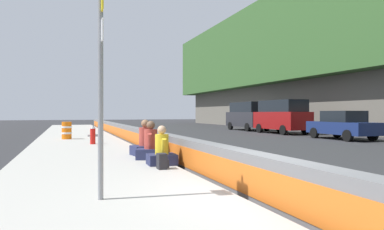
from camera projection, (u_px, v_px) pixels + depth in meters
name	position (u px, v px, depth m)	size (l,w,h in m)	color
ground_plane	(264.00, 203.00, 6.28)	(160.00, 160.00, 0.00)	#2B2B2D
sidewalk_strip	(111.00, 213.00, 5.40)	(80.00, 4.40, 0.14)	#A8A59E
jersey_barrier	(264.00, 179.00, 6.27)	(76.00, 0.45, 0.85)	slate
route_sign_post	(101.00, 75.00, 5.93)	(0.44, 0.09, 3.60)	gray
fire_hydrant	(93.00, 134.00, 16.50)	(0.26, 0.46, 0.88)	red
seated_person_foreground	(162.00, 152.00, 9.94)	(0.70, 0.80, 1.09)	#23284C
seated_person_middle	(151.00, 147.00, 11.18)	(0.96, 1.04, 1.19)	#23284C
seated_person_rear	(145.00, 144.00, 12.19)	(0.88, 0.98, 1.22)	#23284C
backpack	(162.00, 161.00, 9.17)	(0.32, 0.28, 0.40)	#232328
construction_barrel	(67.00, 130.00, 19.66)	(0.54, 0.54, 0.95)	orange
parked_car_third	(342.00, 125.00, 21.24)	(4.54, 2.02, 1.71)	navy
parked_car_fourth	(282.00, 116.00, 27.27)	(5.13, 2.17, 2.56)	maroon
parked_car_midline	(248.00, 115.00, 32.40)	(5.13, 2.17, 2.56)	#28282D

